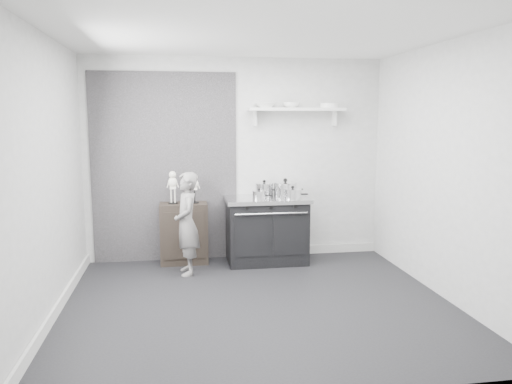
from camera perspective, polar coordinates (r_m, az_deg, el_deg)
ground at (r=5.30m, az=0.14°, el=-12.61°), size 4.00×4.00×0.00m
room_shell at (r=5.09m, az=-1.11°, el=5.44°), size 4.02×3.62×2.71m
wall_shelf at (r=6.75m, az=4.64°, el=9.31°), size 1.30×0.26×0.24m
stove at (r=6.63m, az=1.22°, el=-4.31°), size 1.09×0.68×0.87m
side_cabinet at (r=6.67m, az=-8.24°, el=-4.67°), size 0.62×0.36×0.80m
child at (r=6.14m, az=-7.91°, el=-3.61°), size 0.35×0.49×1.26m
pot_back_left at (r=6.64m, az=0.95°, el=0.30°), size 0.33×0.24×0.22m
pot_back_right at (r=6.67m, az=3.37°, el=0.35°), size 0.40×0.31×0.24m
pot_front_right at (r=6.42m, az=4.20°, el=-0.21°), size 0.32×0.23×0.17m
pot_front_center at (r=6.36m, az=0.38°, el=-0.36°), size 0.26×0.17×0.14m
skeleton_full at (r=6.55m, az=-9.49°, el=0.81°), size 0.14×0.09×0.49m
skeleton_torso at (r=6.56m, az=-7.04°, el=0.65°), size 0.12×0.08×0.44m
bowl_large at (r=6.66m, az=1.10°, el=9.91°), size 0.27×0.27×0.07m
bowl_small at (r=6.73m, az=4.08°, el=9.88°), size 0.22×0.22×0.07m
plate_stack at (r=6.87m, az=8.42°, el=9.75°), size 0.26×0.26×0.06m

